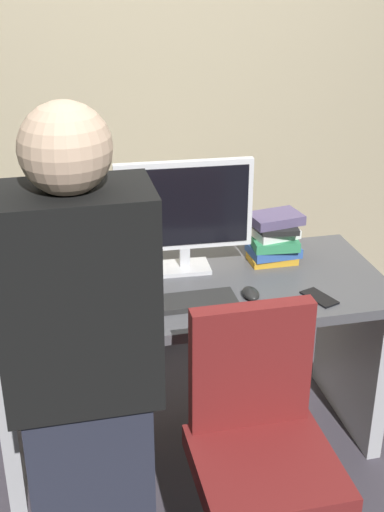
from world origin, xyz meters
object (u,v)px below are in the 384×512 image
Objects in this scene: monitor at (184,210)px; cup_near_keyboard at (70,305)px; cell_phone at (319,298)px; desk at (189,335)px; mouse at (251,293)px; book_stack at (275,238)px; cup_by_monitor at (50,268)px; person_at_desk at (85,396)px; office_chair at (260,465)px; keyboard at (178,303)px.

monitor is 5.64× the size of cup_near_keyboard.
desk is at bearing 135.32° from cell_phone.
mouse is (0.20, -0.14, 0.24)m from desk.
mouse is 0.44× the size of book_stack.
cup_near_keyboard is (-0.47, -0.29, -0.21)m from monitor.
cup_by_monitor is (-0.06, 0.34, -0.01)m from cup_near_keyboard.
book_stack is (0.91, -0.05, 0.06)m from cup_by_monitor.
cell_phone is at bearing -14.85° from mouse.
monitor is 0.59m from cup_near_keyboard.
cup_by_monitor is at bearing 93.63° from person_at_desk.
monitor is 0.58m from cup_by_monitor.
monitor is at bearing 123.62° from mouse.
person_at_desk reaches higher than desk.
person_at_desk is 1.07m from cell_phone.
book_stack is at bearing 20.30° from desk.
office_chair is 0.65m from keyboard.
keyboard reaches higher than desk.
cup_near_keyboard reaches higher than cell_phone.
keyboard is (-0.15, 0.54, 0.32)m from office_chair.
office_chair is at bearing -45.07° from cup_near_keyboard.
cup_near_keyboard is (-0.54, 0.54, 0.36)m from office_chair.
cup_by_monitor is at bearing 176.87° from book_stack.
book_stack is (0.39, 0.14, 0.32)m from desk.
cup_by_monitor is (-0.60, 0.88, 0.35)m from office_chair.
monitor is 1.26× the size of keyboard.
person_at_desk is 7.23× the size of book_stack.
office_chair is 1.74× the size of monitor.
mouse is at bearing -123.05° from book_stack.
mouse is 1.22× the size of cup_by_monitor.
book_stack is (0.85, 0.90, -0.00)m from person_at_desk.
mouse is 0.80m from cup_by_monitor.
desk is at bearing -95.45° from monitor.
book_stack is 1.57× the size of cell_phone.
keyboard is at bearing -148.19° from book_stack.
monitor is at bearing 121.26° from cell_phone.
cell_phone is (0.91, 0.55, -0.10)m from person_at_desk.
monitor is 0.42m from mouse.
keyboard is 4.30× the size of mouse.
desk is 0.95× the size of person_at_desk.
person_at_desk is 0.91m from mouse.
keyboard is at bearing -116.90° from desk.
cup_near_keyboard is (-0.00, 0.62, -0.05)m from person_at_desk.
person_at_desk is at bearing -133.25° from book_stack.
desk is at bearing 17.10° from cup_near_keyboard.
office_chair is 0.64m from mouse.
keyboard is 1.90× the size of book_stack.
cup_by_monitor is (-0.06, 0.95, -0.06)m from person_at_desk.
cell_phone is (0.37, 0.48, 0.31)m from office_chair.
person_at_desk is at bearing -137.12° from mouse.
person_at_desk is at bearing -117.58° from monitor.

